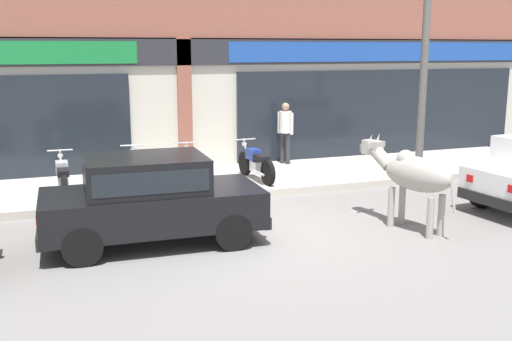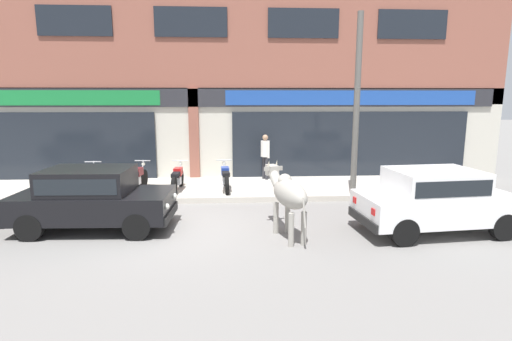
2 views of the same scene
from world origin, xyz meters
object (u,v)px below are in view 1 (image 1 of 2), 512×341
Objects in this scene: motorcycle_2 at (192,168)px; pedestrian at (285,126)px; motorcycle_0 at (63,178)px; utility_pole at (424,63)px; motorcycle_3 at (256,163)px; cow at (413,174)px; car_1 at (150,195)px; motorcycle_1 at (134,172)px.

motorcycle_2 is 1.13× the size of pedestrian.
motorcycle_0 is at bearing -163.34° from pedestrian.
motorcycle_2 is at bearing 172.29° from utility_pole.
motorcycle_3 is 1.13× the size of pedestrian.
car_1 is (-4.45, 0.80, -0.19)m from cow.
motorcycle_1 is (-4.21, 4.07, -0.45)m from cow.
motorcycle_2 is (1.52, 3.23, -0.26)m from car_1.
utility_pole reaches higher than cow.
cow is at bearing -89.69° from pedestrian.
cow reaches higher than motorcycle_0.
motorcycle_1 is at bearing 173.42° from utility_pole.
motorcycle_2 is at bearing 64.84° from car_1.
motorcycle_0 is 8.48m from utility_pole.
pedestrian reaches higher than motorcycle_1.
car_1 is at bearing 169.79° from cow.
pedestrian is (1.40, 1.57, 0.60)m from motorcycle_3.
motorcycle_2 is 1.00× the size of motorcycle_3.
car_1 is 7.63m from utility_pole.
motorcycle_0 is 5.92m from pedestrian.
motorcycle_3 is 2.19m from pedestrian.
motorcycle_1 is at bearing 4.96° from motorcycle_0.
car_1 is at bearing -115.16° from motorcycle_2.
utility_pole reaches higher than motorcycle_0.
cow is at bearing -34.83° from motorcycle_0.
motorcycle_1 is (0.24, 3.27, -0.26)m from car_1.
motorcycle_3 is at bearing 0.99° from motorcycle_2.
pedestrian is at bearing 90.31° from cow.
pedestrian reaches higher than motorcycle_0.
motorcycle_2 is at bearing 125.99° from cow.
motorcycle_3 is 4.57m from utility_pole.
car_1 is 0.69× the size of utility_pole.
car_1 is 3.58m from motorcycle_2.
motorcycle_3 is (3.02, 3.26, -0.26)m from car_1.
motorcycle_3 is (1.50, 0.03, 0.00)m from motorcycle_2.
cow is at bearing -70.63° from motorcycle_3.
cow is 0.57× the size of car_1.
utility_pole reaches higher than pedestrian.
motorcycle_0 is at bearing 175.47° from utility_pole.
motorcycle_3 is (-1.43, 4.06, -0.45)m from cow.
motorcycle_2 is at bearing -179.01° from motorcycle_3.
motorcycle_1 is 1.00× the size of motorcycle_3.
car_1 is at bearing -132.43° from pedestrian.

